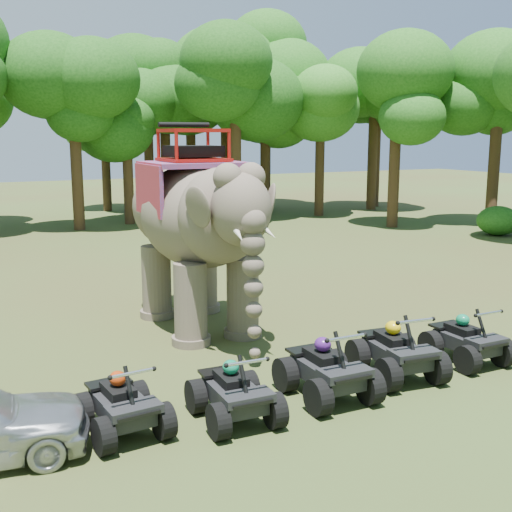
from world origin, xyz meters
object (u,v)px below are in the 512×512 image
(atv_1, at_px, (234,385))
(atv_2, at_px, (327,362))
(atv_4, at_px, (467,334))
(elephant, at_px, (196,228))
(atv_0, at_px, (121,397))
(atv_3, at_px, (397,344))

(atv_1, distance_m, atv_2, 1.83)
(atv_1, relative_size, atv_4, 1.00)
(elephant, distance_m, atv_0, 5.94)
(atv_1, bearing_deg, atv_3, 7.47)
(atv_4, bearing_deg, atv_0, 179.90)
(elephant, relative_size, atv_4, 3.56)
(elephant, xyz_separation_m, atv_2, (0.43, -4.99, -1.75))
(atv_4, bearing_deg, elephant, 129.88)
(elephant, height_order, atv_1, elephant)
(elephant, xyz_separation_m, atv_3, (2.14, -4.77, -1.74))
(atv_0, height_order, atv_3, atv_3)
(atv_1, relative_size, atv_2, 0.92)
(atv_2, xyz_separation_m, atv_3, (1.71, 0.22, 0.00))
(elephant, bearing_deg, atv_1, -105.07)
(elephant, xyz_separation_m, atv_0, (-3.14, -4.70, -1.81))
(atv_1, bearing_deg, atv_4, 5.82)
(atv_0, bearing_deg, atv_3, -5.67)
(atv_0, relative_size, atv_3, 0.90)
(elephant, bearing_deg, atv_0, -123.32)
(atv_1, xyz_separation_m, atv_3, (3.54, 0.31, 0.06))
(atv_4, bearing_deg, atv_2, -175.97)
(elephant, relative_size, atv_1, 3.55)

